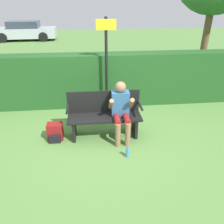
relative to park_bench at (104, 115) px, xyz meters
name	(u,v)px	position (x,y,z in m)	size (l,w,h in m)	color
ground_plane	(105,135)	(0.00, -0.07, -0.48)	(40.00, 40.00, 0.00)	#5B8942
hedge_back	(100,80)	(0.00, 1.63, 0.23)	(12.00, 0.55, 1.43)	#235623
park_bench	(104,115)	(0.00, 0.00, 0.00)	(1.56, 0.49, 0.97)	black
person_seated	(121,108)	(0.34, -0.14, 0.20)	(0.50, 0.63, 1.23)	#336699
backpack	(55,132)	(-1.06, -0.11, -0.31)	(0.32, 0.30, 0.37)	maroon
water_bottle	(128,152)	(0.38, -0.85, -0.39)	(0.08, 0.08, 0.21)	#4C8CCC
signpost	(106,61)	(0.15, 1.18, 0.88)	(0.46, 0.09, 2.35)	black
parked_car	(25,31)	(-4.97, 13.53, 0.17)	(4.59, 2.19, 1.34)	#B7BCC6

